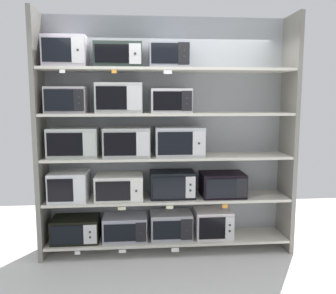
# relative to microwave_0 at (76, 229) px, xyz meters

# --- Properties ---
(back_panel) EXTENTS (3.00, 0.04, 2.75)m
(back_panel) POSITION_rel_microwave_0_xyz_m (1.07, 0.25, 1.08)
(back_panel) COLOR #9EA3A8
(back_panel) RESTS_ON ground
(upright_left) EXTENTS (0.05, 0.46, 2.75)m
(upright_left) POSITION_rel_microwave_0_xyz_m (-0.36, 0.00, 1.08)
(upright_left) COLOR gray
(upright_left) RESTS_ON ground
(upright_right) EXTENTS (0.05, 0.46, 2.75)m
(upright_right) POSITION_rel_microwave_0_xyz_m (2.51, 0.00, 1.08)
(upright_right) COLOR gray
(upright_right) RESTS_ON ground
(shelf_0) EXTENTS (2.80, 0.46, 0.03)m
(shelf_0) POSITION_rel_microwave_0_xyz_m (1.07, 0.00, -0.15)
(shelf_0) COLOR beige
(shelf_0) RESTS_ON ground
(microwave_0) EXTENTS (0.54, 0.38, 0.27)m
(microwave_0) POSITION_rel_microwave_0_xyz_m (0.00, 0.00, 0.00)
(microwave_0) COLOR black
(microwave_0) RESTS_ON shelf_0
(microwave_1) EXTENTS (0.51, 0.36, 0.28)m
(microwave_1) POSITION_rel_microwave_0_xyz_m (0.57, 0.00, 0.00)
(microwave_1) COLOR #9D9EAC
(microwave_1) RESTS_ON shelf_0
(microwave_2) EXTENTS (0.48, 0.35, 0.31)m
(microwave_2) POSITION_rel_microwave_0_xyz_m (1.11, 0.00, 0.02)
(microwave_2) COLOR #A0A1A7
(microwave_2) RESTS_ON shelf_0
(microwave_3) EXTENTS (0.43, 0.37, 0.33)m
(microwave_3) POSITION_rel_microwave_0_xyz_m (1.61, -0.00, 0.03)
(microwave_3) COLOR silver
(microwave_3) RESTS_ON shelf_0
(price_tag_0) EXTENTS (0.06, 0.00, 0.04)m
(price_tag_0) POSITION_rel_microwave_0_xyz_m (0.05, -0.23, -0.19)
(price_tag_0) COLOR white
(price_tag_1) EXTENTS (0.08, 0.00, 0.04)m
(price_tag_1) POSITION_rel_microwave_0_xyz_m (0.54, -0.23, -0.19)
(price_tag_1) COLOR white
(price_tag_2) EXTENTS (0.09, 0.00, 0.05)m
(price_tag_2) POSITION_rel_microwave_0_xyz_m (1.14, -0.23, -0.20)
(price_tag_2) COLOR white
(shelf_1) EXTENTS (2.80, 0.46, 0.03)m
(shelf_1) POSITION_rel_microwave_0_xyz_m (1.07, 0.00, 0.34)
(shelf_1) COLOR beige
(microwave_4) EXTENTS (0.42, 0.43, 0.32)m
(microwave_4) POSITION_rel_microwave_0_xyz_m (-0.06, 0.00, 0.52)
(microwave_4) COLOR silver
(microwave_4) RESTS_ON shelf_1
(microwave_5) EXTENTS (0.54, 0.43, 0.28)m
(microwave_5) POSITION_rel_microwave_0_xyz_m (0.51, 0.00, 0.50)
(microwave_5) COLOR silver
(microwave_5) RESTS_ON shelf_1
(microwave_6) EXTENTS (0.52, 0.34, 0.31)m
(microwave_6) POSITION_rel_microwave_0_xyz_m (1.12, -0.00, 0.51)
(microwave_6) COLOR black
(microwave_6) RESTS_ON shelf_1
(microwave_7) EXTENTS (0.50, 0.38, 0.28)m
(microwave_7) POSITION_rel_microwave_0_xyz_m (1.72, -0.00, 0.50)
(microwave_7) COLOR black
(microwave_7) RESTS_ON shelf_1
(price_tag_3) EXTENTS (0.09, 0.00, 0.04)m
(price_tag_3) POSITION_rel_microwave_0_xyz_m (0.54, -0.23, 0.30)
(price_tag_3) COLOR beige
(price_tag_4) EXTENTS (0.08, 0.00, 0.04)m
(price_tag_4) POSITION_rel_microwave_0_xyz_m (1.08, -0.23, 0.30)
(price_tag_4) COLOR beige
(price_tag_5) EXTENTS (0.06, 0.00, 0.04)m
(price_tag_5) POSITION_rel_microwave_0_xyz_m (1.70, -0.23, 0.30)
(price_tag_5) COLOR orange
(shelf_2) EXTENTS (2.80, 0.46, 0.03)m
(shelf_2) POSITION_rel_microwave_0_xyz_m (1.07, 0.00, 0.84)
(shelf_2) COLOR beige
(microwave_8) EXTENTS (0.55, 0.35, 0.33)m
(microwave_8) POSITION_rel_microwave_0_xyz_m (0.01, 0.00, 1.01)
(microwave_8) COLOR #B5BEB6
(microwave_8) RESTS_ON shelf_2
(microwave_9) EXTENTS (0.52, 0.43, 0.33)m
(microwave_9) POSITION_rel_microwave_0_xyz_m (0.60, 0.00, 1.02)
(microwave_9) COLOR #A2A5A2
(microwave_9) RESTS_ON shelf_2
(microwave_10) EXTENTS (0.55, 0.41, 0.33)m
(microwave_10) POSITION_rel_microwave_0_xyz_m (1.20, 0.00, 1.02)
(microwave_10) COLOR #B8BBBE
(microwave_10) RESTS_ON shelf_2
(shelf_3) EXTENTS (2.80, 0.46, 0.03)m
(shelf_3) POSITION_rel_microwave_0_xyz_m (1.07, 0.00, 1.33)
(shelf_3) COLOR beige
(microwave_11) EXTENTS (0.44, 0.38, 0.29)m
(microwave_11) POSITION_rel_microwave_0_xyz_m (-0.05, -0.00, 1.49)
(microwave_11) COLOR #A39CA1
(microwave_11) RESTS_ON shelf_3
(microwave_12) EXTENTS (0.51, 0.35, 0.33)m
(microwave_12) POSITION_rel_microwave_0_xyz_m (0.52, 0.00, 1.51)
(microwave_12) COLOR #B9BDB7
(microwave_12) RESTS_ON shelf_3
(microwave_13) EXTENTS (0.45, 0.36, 0.27)m
(microwave_13) POSITION_rel_microwave_0_xyz_m (1.10, 0.00, 1.48)
(microwave_13) COLOR silver
(microwave_13) RESTS_ON shelf_3
(shelf_4) EXTENTS (2.80, 0.46, 0.03)m
(shelf_4) POSITION_rel_microwave_0_xyz_m (1.07, 0.00, 1.82)
(shelf_4) COLOR beige
(microwave_14) EXTENTS (0.46, 0.39, 0.33)m
(microwave_14) POSITION_rel_microwave_0_xyz_m (-0.04, 0.00, 2.00)
(microwave_14) COLOR #BFB6C3
(microwave_14) RESTS_ON shelf_4
(microwave_15) EXTENTS (0.51, 0.44, 0.26)m
(microwave_15) POSITION_rel_microwave_0_xyz_m (0.53, 0.00, 1.97)
(microwave_15) COLOR #26322C
(microwave_15) RESTS_ON shelf_4
(microwave_16) EXTENTS (0.44, 0.35, 0.29)m
(microwave_16) POSITION_rel_microwave_0_xyz_m (1.08, 0.00, 1.98)
(microwave_16) COLOR #9DA2AF
(microwave_16) RESTS_ON shelf_4
(price_tag_6) EXTENTS (0.06, 0.00, 0.04)m
(price_tag_6) POSITION_rel_microwave_0_xyz_m (-0.04, -0.23, 1.78)
(price_tag_6) COLOR white
(price_tag_7) EXTENTS (0.05, 0.00, 0.04)m
(price_tag_7) POSITION_rel_microwave_0_xyz_m (0.49, -0.23, 1.78)
(price_tag_7) COLOR orange
(price_tag_8) EXTENTS (0.09, 0.00, 0.04)m
(price_tag_8) POSITION_rel_microwave_0_xyz_m (1.05, -0.23, 1.78)
(price_tag_8) COLOR white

